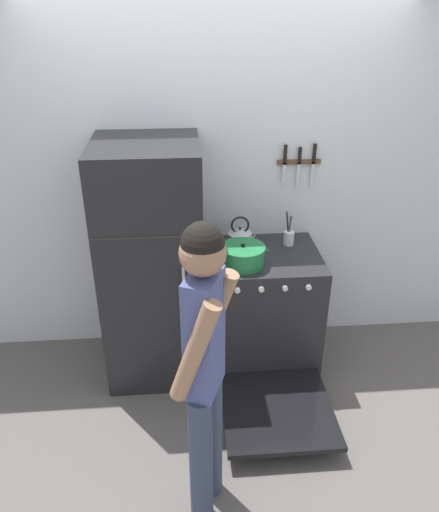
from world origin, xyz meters
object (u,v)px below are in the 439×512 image
Objects in this scene: stove_range at (263,311)px; person at (205,365)px; tea_kettle at (240,238)px; utensil_jar at (289,236)px; refrigerator at (153,265)px; dutch_oven_pot at (243,255)px.

stove_range is 0.81× the size of person.
person is (-0.49, -1.18, 0.52)m from stove_range.
utensil_jar reaches higher than tea_kettle.
refrigerator is at bearing -171.07° from utensil_jar.
utensil_jar is (0.19, 0.18, 0.51)m from stove_range.
refrigerator reaches higher than tea_kettle.
dutch_oven_pot is 1.44× the size of tea_kettle.
tea_kettle is 0.35m from utensil_jar.
dutch_oven_pot is at bearing -92.89° from tea_kettle.
person reaches higher than dutch_oven_pot.
tea_kettle is (0.01, 0.27, 0.00)m from dutch_oven_pot.
utensil_jar is 0.15× the size of person.
stove_range is 4.07× the size of dutch_oven_pot.
tea_kettle is at bearing 87.11° from dutch_oven_pot.
person is at bearing -106.09° from dutch_oven_pot.
stove_range is at bearing 28.70° from dutch_oven_pot.
person is at bearing -76.33° from refrigerator.
refrigerator is 5.02× the size of dutch_oven_pot.
utensil_jar is (0.97, 0.15, 0.11)m from refrigerator.
person reaches higher than tea_kettle.
stove_range is 1.38m from person.
person is (-0.33, -1.35, -0.00)m from tea_kettle.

